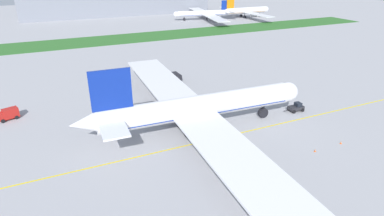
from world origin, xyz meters
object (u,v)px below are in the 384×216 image
(parked_airliner_far_outer, at_px, (245,11))
(service_truck_baggage_loader, at_px, (8,114))
(traffic_cone_port_wing, at_px, (341,142))
(parked_airliner_far_right, at_px, (205,13))
(airliner_foreground, at_px, (196,108))
(traffic_cone_near_nose, at_px, (315,150))
(pushback_tug, at_px, (296,107))
(ground_crew_wingwalker_port, at_px, (228,129))
(service_truck_fuel_bowser, at_px, (174,77))

(parked_airliner_far_outer, bearing_deg, service_truck_baggage_loader, -140.99)
(traffic_cone_port_wing, relative_size, service_truck_baggage_loader, 0.12)
(service_truck_baggage_loader, bearing_deg, traffic_cone_port_wing, -33.26)
(parked_airliner_far_right, xyz_separation_m, parked_airliner_far_outer, (29.95, -3.16, 0.55))
(airliner_foreground, height_order, traffic_cone_near_nose, airliner_foreground)
(traffic_cone_port_wing, distance_m, parked_airliner_far_outer, 176.06)
(pushback_tug, relative_size, traffic_cone_near_nose, 9.79)
(traffic_cone_near_nose, relative_size, service_truck_baggage_loader, 0.12)
(service_truck_baggage_loader, bearing_deg, airliner_foreground, -31.39)
(airliner_foreground, bearing_deg, traffic_cone_port_wing, -36.00)
(pushback_tug, bearing_deg, traffic_cone_near_nose, -120.17)
(airliner_foreground, height_order, traffic_cone_port_wing, airliner_foreground)
(ground_crew_wingwalker_port, height_order, service_truck_fuel_bowser, service_truck_fuel_bowser)
(traffic_cone_near_nose, relative_size, parked_airliner_far_outer, 0.01)
(pushback_tug, distance_m, parked_airliner_far_right, 150.79)
(parked_airliner_far_right, bearing_deg, service_truck_fuel_bowser, -121.17)
(pushback_tug, relative_size, ground_crew_wingwalker_port, 3.60)
(traffic_cone_near_nose, bearing_deg, parked_airliner_far_right, 70.76)
(traffic_cone_port_wing, bearing_deg, airliner_foreground, 144.00)
(airliner_foreground, xyz_separation_m, ground_crew_wingwalker_port, (6.04, -4.03, -4.58))
(service_truck_baggage_loader, distance_m, service_truck_fuel_bowser, 47.29)
(parked_airliner_far_outer, bearing_deg, ground_crew_wingwalker_port, -124.31)
(traffic_cone_port_wing, bearing_deg, traffic_cone_near_nose, -178.73)
(ground_crew_wingwalker_port, xyz_separation_m, parked_airliner_far_right, (67.82, 146.40, 3.23))
(ground_crew_wingwalker_port, distance_m, traffic_cone_port_wing, 23.64)
(traffic_cone_near_nose, height_order, service_truck_fuel_bowser, service_truck_fuel_bowser)
(traffic_cone_port_wing, xyz_separation_m, parked_airliner_far_right, (48.87, 160.52, 3.91))
(traffic_cone_near_nose, xyz_separation_m, parked_airliner_far_right, (56.10, 160.68, 3.91))
(traffic_cone_port_wing, relative_size, parked_airliner_far_outer, 0.01)
(ground_crew_wingwalker_port, distance_m, parked_airliner_far_right, 161.38)
(airliner_foreground, relative_size, parked_airliner_far_outer, 1.41)
(service_truck_fuel_bowser, relative_size, parked_airliner_far_outer, 0.08)
(pushback_tug, bearing_deg, ground_crew_wingwalker_port, -172.46)
(service_truck_fuel_bowser, xyz_separation_m, parked_airliner_far_outer, (96.21, 106.37, 3.15))
(airliner_foreground, distance_m, ground_crew_wingwalker_port, 8.58)
(traffic_cone_port_wing, distance_m, service_truck_baggage_loader, 76.28)
(airliner_foreground, relative_size, service_truck_fuel_bowser, 18.77)
(traffic_cone_near_nose, distance_m, service_truck_fuel_bowser, 52.17)
(ground_crew_wingwalker_port, relative_size, service_truck_baggage_loader, 0.32)
(airliner_foreground, height_order, parked_airliner_far_outer, airliner_foreground)
(service_truck_baggage_loader, xyz_separation_m, parked_airliner_far_right, (112.65, 118.70, 2.71))
(ground_crew_wingwalker_port, distance_m, service_truck_fuel_bowser, 36.91)
(service_truck_fuel_bowser, bearing_deg, service_truck_baggage_loader, -168.83)
(airliner_foreground, xyz_separation_m, parked_airliner_far_outer, (103.80, 139.21, -0.79))
(parked_airliner_far_right, bearing_deg, pushback_tug, -107.82)
(traffic_cone_port_wing, xyz_separation_m, service_truck_fuel_bowser, (-17.38, 50.99, 1.31))
(pushback_tug, distance_m, service_truck_baggage_loader, 71.01)
(traffic_cone_near_nose, bearing_deg, service_truck_baggage_loader, 143.41)
(pushback_tug, xyz_separation_m, parked_airliner_far_right, (46.12, 143.53, 3.18))
(ground_crew_wingwalker_port, bearing_deg, service_truck_fuel_bowser, 87.58)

